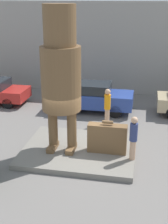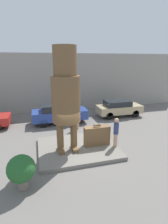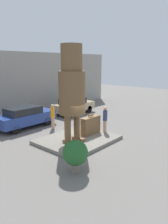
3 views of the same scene
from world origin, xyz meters
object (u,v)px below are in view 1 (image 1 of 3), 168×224
at_px(statue_figure, 61,70).
at_px(parked_car_blue, 91,96).
at_px(tourist, 133,136).
at_px(worker_hivis, 107,105).
at_px(giant_suitcase, 107,138).

xyz_separation_m(statue_figure, parked_car_blue, (0.25, 5.10, -2.63)).
distance_m(tourist, worker_hivis, 3.95).
distance_m(tourist, parked_car_blue, 6.02).
relative_size(tourist, parked_car_blue, 0.38).
distance_m(statue_figure, parked_car_blue, 5.74).
xyz_separation_m(statue_figure, tourist, (2.82, -0.34, -2.33)).
bearing_deg(tourist, giant_suitcase, 158.04).
bearing_deg(tourist, worker_hivis, 111.36).
bearing_deg(tourist, parked_car_blue, 115.36).
bearing_deg(statue_figure, tourist, -6.80).
bearing_deg(statue_figure, worker_hivis, 67.43).
distance_m(statue_figure, tourist, 3.67).
bearing_deg(parked_car_blue, giant_suitcase, -72.80).
height_order(tourist, worker_hivis, tourist).
xyz_separation_m(giant_suitcase, parked_car_blue, (-1.55, 5.02, 0.06)).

